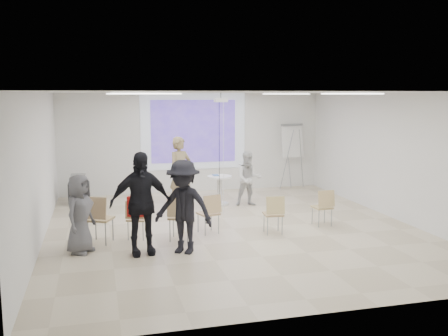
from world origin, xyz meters
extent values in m
cube|color=beige|center=(0.00, 0.00, -0.05)|extent=(8.00, 9.00, 0.10)
cube|color=white|center=(0.00, 0.00, 3.05)|extent=(8.00, 9.00, 0.10)
cube|color=silver|center=(0.00, 4.55, 1.50)|extent=(8.00, 0.10, 3.00)
cube|color=silver|center=(-4.05, 0.00, 1.50)|extent=(0.10, 9.00, 3.00)
cube|color=silver|center=(4.05, 0.00, 1.50)|extent=(0.10, 9.00, 3.00)
cube|color=silver|center=(0.00, 4.49, 1.85)|extent=(3.20, 0.01, 2.30)
cube|color=#4E35B4|center=(0.00, 4.47, 1.85)|extent=(2.60, 0.01, 1.90)
cylinder|color=silver|center=(0.29, 2.43, 0.03)|extent=(0.49, 0.49, 0.05)
cylinder|color=silver|center=(0.29, 2.43, 0.38)|extent=(0.13, 0.13, 0.71)
cylinder|color=white|center=(0.29, 2.43, 0.77)|extent=(0.67, 0.67, 0.04)
cube|color=white|center=(0.35, 2.39, 0.80)|extent=(0.25, 0.20, 0.01)
cube|color=teal|center=(0.21, 2.49, 0.81)|extent=(0.16, 0.22, 0.02)
imported|color=#95815B|center=(-0.80, 2.25, 1.07)|extent=(0.94, 0.84, 2.14)
imported|color=silver|center=(1.03, 2.14, 0.81)|extent=(0.83, 0.68, 1.61)
cube|color=white|center=(-0.62, 2.50, 1.41)|extent=(0.09, 0.12, 0.04)
cube|color=silver|center=(0.85, 2.39, 1.09)|extent=(0.05, 0.11, 0.04)
cube|color=tan|center=(-2.86, -0.36, 0.49)|extent=(0.60, 0.60, 0.04)
cube|color=tan|center=(-2.95, -0.55, 0.76)|extent=(0.45, 0.27, 0.43)
cylinder|color=gray|center=(-3.10, -0.45, 0.24)|extent=(0.03, 0.03, 0.48)
cylinder|color=#93969B|center=(-2.77, -0.60, 0.24)|extent=(0.03, 0.03, 0.48)
cylinder|color=gray|center=(-2.95, -0.11, 0.24)|extent=(0.03, 0.03, 0.48)
cylinder|color=gray|center=(-2.62, -0.26, 0.24)|extent=(0.03, 0.03, 0.48)
cube|color=tan|center=(-2.12, -0.23, 0.41)|extent=(0.49, 0.49, 0.04)
cube|color=tan|center=(-2.18, -0.40, 0.64)|extent=(0.39, 0.20, 0.37)
cylinder|color=#96999F|center=(-2.32, -0.33, 0.20)|extent=(0.03, 0.03, 0.40)
cylinder|color=#95979D|center=(-2.02, -0.43, 0.20)|extent=(0.03, 0.03, 0.40)
cylinder|color=gray|center=(-2.21, -0.03, 0.20)|extent=(0.03, 0.03, 0.40)
cylinder|color=gray|center=(-1.92, -0.14, 0.20)|extent=(0.03, 0.03, 0.40)
cube|color=tan|center=(-1.27, -0.55, 0.48)|extent=(0.57, 0.57, 0.04)
cube|color=tan|center=(-1.34, -0.75, 0.75)|extent=(0.45, 0.24, 0.43)
cylinder|color=gray|center=(-1.50, -0.66, 0.23)|extent=(0.03, 0.03, 0.47)
cylinder|color=gray|center=(-1.16, -0.78, 0.23)|extent=(0.03, 0.03, 0.47)
cylinder|color=gray|center=(-1.38, -0.31, 0.23)|extent=(0.03, 0.03, 0.47)
cylinder|color=#95989D|center=(-1.04, -0.44, 0.23)|extent=(0.03, 0.03, 0.47)
cube|color=tan|center=(-0.61, -0.21, 0.43)|extent=(0.50, 0.50, 0.04)
cube|color=tan|center=(-0.56, -0.39, 0.67)|extent=(0.41, 0.19, 0.38)
cylinder|color=#94979C|center=(-0.72, -0.41, 0.21)|extent=(0.03, 0.03, 0.42)
cylinder|color=gray|center=(-0.41, -0.32, 0.21)|extent=(0.03, 0.03, 0.42)
cylinder|color=gray|center=(-0.81, -0.09, 0.21)|extent=(0.03, 0.03, 0.42)
cylinder|color=gray|center=(-0.50, 0.00, 0.21)|extent=(0.03, 0.03, 0.42)
cube|color=tan|center=(0.73, -0.57, 0.42)|extent=(0.43, 0.43, 0.04)
cube|color=tan|center=(0.71, -0.76, 0.65)|extent=(0.40, 0.12, 0.37)
cylinder|color=gray|center=(0.56, -0.71, 0.21)|extent=(0.02, 0.02, 0.41)
cylinder|color=gray|center=(0.88, -0.75, 0.21)|extent=(0.02, 0.02, 0.41)
cylinder|color=gray|center=(0.59, -0.40, 0.21)|extent=(0.02, 0.02, 0.41)
cylinder|color=gray|center=(0.91, -0.43, 0.21)|extent=(0.02, 0.02, 0.41)
cube|color=tan|center=(2.04, -0.23, 0.42)|extent=(0.41, 0.41, 0.04)
cube|color=tan|center=(2.05, -0.42, 0.66)|extent=(0.40, 0.10, 0.37)
cylinder|color=gray|center=(1.89, -0.40, 0.21)|extent=(0.02, 0.02, 0.41)
cylinder|color=gray|center=(2.20, -0.38, 0.21)|extent=(0.02, 0.02, 0.41)
cylinder|color=gray|center=(1.87, -0.08, 0.21)|extent=(0.02, 0.02, 0.41)
cylinder|color=gray|center=(2.19, -0.06, 0.21)|extent=(0.02, 0.02, 0.41)
cube|color=#B51A16|center=(-2.12, -0.45, 0.72)|extent=(0.43, 0.23, 0.40)
imported|color=black|center=(-1.27, -0.53, 0.51)|extent=(0.42, 0.36, 0.03)
imported|color=black|center=(-2.13, -1.28, 1.11)|extent=(1.37, 0.92, 2.21)
imported|color=black|center=(-1.35, -1.41, 1.00)|extent=(1.47, 1.31, 2.00)
imported|color=slate|center=(-3.23, -0.92, 0.84)|extent=(0.88, 0.98, 1.67)
cylinder|color=#94979C|center=(2.83, 3.97, 0.95)|extent=(0.39, 0.17, 1.88)
cylinder|color=gray|center=(3.35, 4.06, 0.95)|extent=(0.32, 0.28, 1.88)
cylinder|color=#93959B|center=(3.04, 4.35, 0.95)|extent=(0.10, 0.42, 1.87)
cube|color=silver|center=(3.07, 4.14, 1.54)|extent=(0.77, 0.34, 1.05)
cube|color=gray|center=(3.06, 4.18, 2.02)|extent=(0.76, 0.19, 0.07)
cube|color=black|center=(-3.38, 3.49, 0.31)|extent=(0.56, 0.45, 0.55)
cube|color=gray|center=(-3.38, 3.49, 0.70)|extent=(0.39, 0.34, 0.24)
cylinder|color=black|center=(-3.60, 3.32, 0.03)|extent=(0.07, 0.07, 0.07)
cylinder|color=black|center=(-3.16, 3.32, 0.03)|extent=(0.07, 0.07, 0.07)
cylinder|color=black|center=(-3.60, 3.65, 0.03)|extent=(0.07, 0.07, 0.07)
cylinder|color=black|center=(-3.16, 3.65, 0.03)|extent=(0.07, 0.07, 0.07)
cube|color=white|center=(0.10, 1.50, 2.82)|extent=(0.30, 0.25, 0.10)
cylinder|color=gray|center=(0.10, 1.50, 2.93)|extent=(0.04, 0.04, 0.14)
cylinder|color=black|center=(0.04, 1.42, 1.39)|extent=(0.01, 0.01, 2.77)
cylinder|color=white|center=(0.14, 1.40, 1.39)|extent=(0.01, 0.01, 2.77)
cube|color=white|center=(-2.00, 2.00, 2.97)|extent=(1.20, 0.30, 0.02)
cube|color=white|center=(2.00, 2.00, 2.97)|extent=(1.20, 0.30, 0.02)
cube|color=white|center=(-2.00, -1.50, 2.97)|extent=(1.20, 0.30, 0.02)
cube|color=white|center=(2.00, -1.50, 2.97)|extent=(1.20, 0.30, 0.02)
camera|label=1|loc=(-2.88, -10.38, 2.96)|focal=40.00mm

